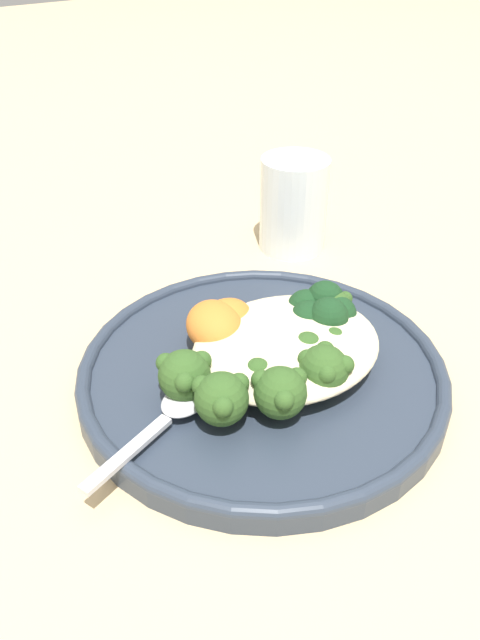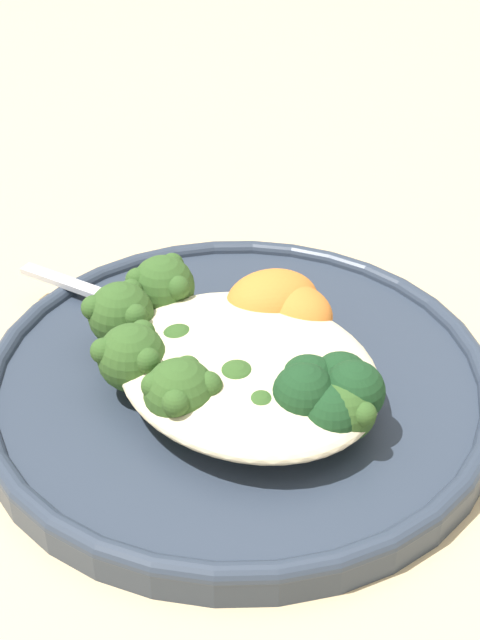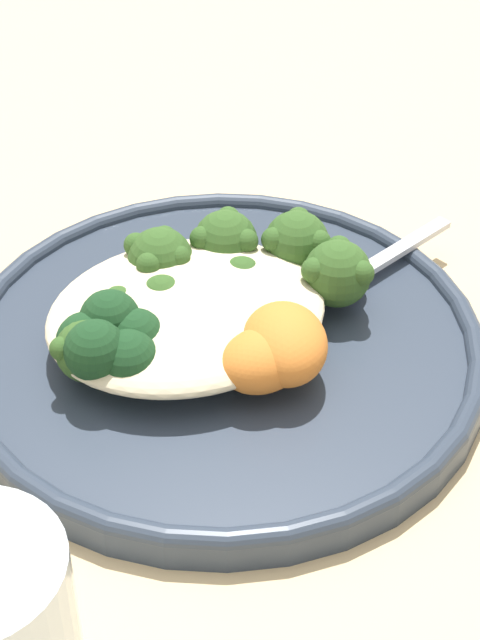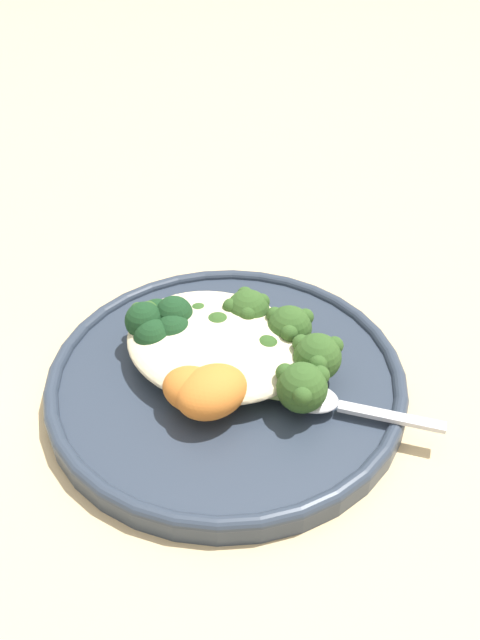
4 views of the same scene
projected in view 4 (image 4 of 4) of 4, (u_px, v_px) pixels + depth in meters
The scene contains 15 objects.
ground_plane at pixel (205, 397), 0.51m from camera, with size 4.00×4.00×0.00m, color #D6B784.
plate at pixel (227, 378), 0.52m from camera, with size 0.29×0.29×0.02m.
quinoa_mound at pixel (215, 343), 0.51m from camera, with size 0.16×0.13×0.03m, color beige.
broccoli_stalk_0 at pixel (291, 386), 0.47m from camera, with size 0.10×0.05×0.04m.
broccoli_stalk_1 at pixel (298, 361), 0.49m from camera, with size 0.10×0.09×0.04m.
broccoli_stalk_2 at pixel (252, 360), 0.50m from camera, with size 0.04×0.08×0.03m.
broccoli_stalk_3 at pixel (277, 337), 0.51m from camera, with size 0.05×0.11×0.04m.
broccoli_stalk_4 at pixel (244, 320), 0.53m from camera, with size 0.05×0.10×0.04m.
broccoli_stalk_5 at pixel (218, 338), 0.52m from camera, with size 0.07×0.07×0.03m.
broccoli_stalk_6 at pixel (206, 337), 0.52m from camera, with size 0.09×0.07×0.03m.
broccoli_stalk_7 at pixel (167, 334), 0.52m from camera, with size 0.13×0.04×0.03m.
sweet_potato_chunk_0 at pixel (193, 389), 0.47m from camera, with size 0.05×0.04×0.03m, color orange.
sweet_potato_chunk_1 at pixel (212, 392), 0.46m from camera, with size 0.06×0.05×0.04m, color orange.
kale_tuft at pixel (161, 324), 0.52m from camera, with size 0.06×0.06×0.04m.
spoon at pixel (326, 401), 0.47m from camera, with size 0.12×0.06×0.01m.
Camera 4 is at (0.23, -0.28, 0.37)m, focal length 35.00 mm.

